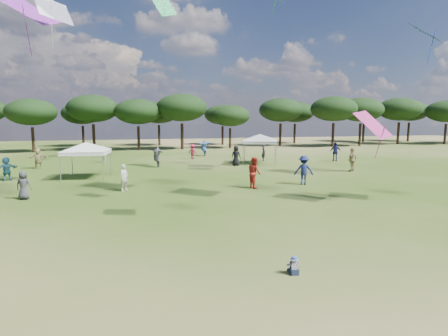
# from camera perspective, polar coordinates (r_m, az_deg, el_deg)

# --- Properties ---
(ground) EXTENTS (140.00, 140.00, 0.00)m
(ground) POSITION_cam_1_polar(r_m,az_deg,el_deg) (9.30, 14.62, -20.40)
(ground) COLOR #395318
(ground) RESTS_ON ground
(tree_line) EXTENTS (108.78, 17.63, 7.77)m
(tree_line) POSITION_cam_1_polar(r_m,az_deg,el_deg) (54.92, -7.84, 8.74)
(tree_line) COLOR black
(tree_line) RESTS_ON ground
(tent_left) EXTENTS (6.05, 6.05, 2.90)m
(tent_left) POSITION_cam_1_polar(r_m,az_deg,el_deg) (28.57, -20.30, 3.46)
(tent_left) COLOR gray
(tent_left) RESTS_ON ground
(tent_right) EXTENTS (5.98, 5.98, 3.10)m
(tent_right) POSITION_cam_1_polar(r_m,az_deg,el_deg) (35.55, 5.49, 4.97)
(tent_right) COLOR gray
(tent_right) RESTS_ON ground
(toddler) EXTENTS (0.35, 0.39, 0.52)m
(toddler) POSITION_cam_1_polar(r_m,az_deg,el_deg) (10.96, 10.61, -14.49)
(toddler) COLOR #161E32
(toddler) RESTS_ON ground
(festival_crowd) EXTENTS (29.68, 21.51, 1.92)m
(festival_crowd) POSITION_cam_1_polar(r_m,az_deg,el_deg) (32.49, -5.40, 1.57)
(festival_crowd) COLOR #968451
(festival_crowd) RESTS_ON ground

